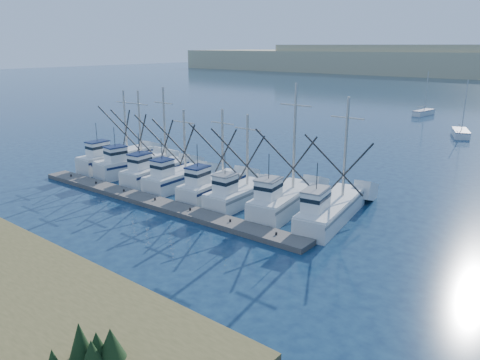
% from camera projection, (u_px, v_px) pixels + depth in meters
% --- Properties ---
extents(ground, '(500.00, 500.00, 0.00)m').
position_uv_depth(ground, '(166.00, 260.00, 28.88)').
color(ground, '#0D203B').
rests_on(ground, ground).
extents(floating_dock, '(29.13, 2.73, 0.39)m').
position_uv_depth(floating_dock, '(155.00, 203.00, 38.73)').
color(floating_dock, '#605C56').
rests_on(floating_dock, ground).
extents(trawler_fleet, '(28.92, 9.93, 10.00)m').
position_uv_depth(trawler_fleet, '(198.00, 181.00, 42.14)').
color(trawler_fleet, white).
rests_on(trawler_fleet, ground).
extents(sailboat_near, '(3.79, 5.82, 8.10)m').
position_uv_depth(sailboat_near, '(461.00, 133.00, 67.60)').
color(sailboat_near, white).
rests_on(sailboat_near, ground).
extents(sailboat_far, '(2.40, 6.08, 8.10)m').
position_uv_depth(sailboat_far, '(424.00, 113.00, 88.22)').
color(sailboat_far, white).
rests_on(sailboat_far, ground).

